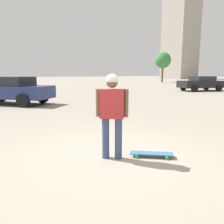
% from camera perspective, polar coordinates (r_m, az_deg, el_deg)
% --- Properties ---
extents(ground_plane, '(220.00, 220.00, 0.00)m').
position_cam_1_polar(ground_plane, '(4.42, -0.00, -11.91)').
color(ground_plane, gray).
extents(person, '(0.44, 0.50, 1.65)m').
position_cam_1_polar(person, '(4.15, -0.00, 0.76)').
color(person, '#38476B').
rests_on(person, ground_plane).
extents(skateboard, '(0.71, 0.77, 0.08)m').
position_cam_1_polar(skateboard, '(4.51, 10.30, -10.67)').
color(skateboard, '#336693').
rests_on(skateboard, ground_plane).
extents(car_parked_near, '(4.51, 4.26, 1.49)m').
position_cam_1_polar(car_parked_near, '(13.09, -24.88, 5.28)').
color(car_parked_near, navy).
rests_on(car_parked_near, ground_plane).
extents(car_parked_far, '(3.09, 4.61, 1.41)m').
position_cam_1_polar(car_parked_far, '(22.92, 22.28, 6.99)').
color(car_parked_far, black).
rests_on(car_parked_far, ground_plane).
extents(building_block_distant, '(8.52, 8.45, 37.13)m').
position_cam_1_polar(building_block_distant, '(76.51, 17.70, 22.32)').
color(building_block_distant, '#9E998E').
rests_on(building_block_distant, ground_plane).
extents(tree_distant, '(3.08, 3.08, 5.74)m').
position_cam_1_polar(tree_distant, '(44.15, 13.14, 13.01)').
color(tree_distant, brown).
rests_on(tree_distant, ground_plane).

